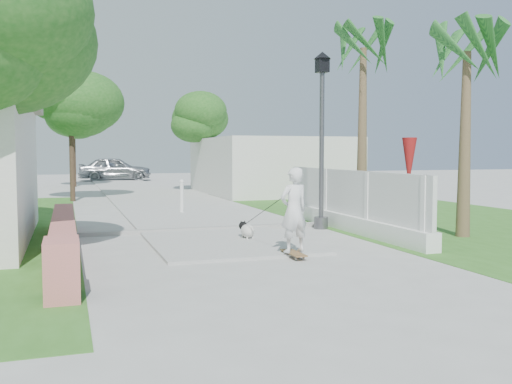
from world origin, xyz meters
name	(u,v)px	position (x,y,z in m)	size (l,w,h in m)	color
ground	(299,285)	(0.00, 0.00, 0.00)	(90.00, 90.00, 0.00)	#B7B7B2
path_strip	(138,192)	(0.00, 20.00, 0.03)	(3.20, 36.00, 0.06)	#B7B7B2
curb	(205,229)	(0.00, 6.00, 0.05)	(6.50, 0.25, 0.10)	#999993
grass_right	(405,213)	(7.00, 8.00, 0.01)	(8.00, 20.00, 0.01)	#356A21
pink_wall	(63,239)	(-3.30, 3.55, 0.31)	(0.45, 8.20, 0.80)	#DB7170
lattice_fence	(348,209)	(3.40, 5.00, 0.54)	(0.35, 7.00, 1.50)	white
building_right	(270,166)	(6.00, 18.00, 1.30)	(6.00, 8.00, 2.60)	silver
street_lamp	(322,133)	(2.90, 5.50, 2.43)	(0.44, 0.44, 4.44)	#59595E
bollard	(182,196)	(0.20, 10.00, 0.58)	(0.14, 0.14, 1.09)	white
patio_umbrella	(409,163)	(4.80, 4.50, 1.69)	(0.36, 0.36, 2.30)	#59595E
tree_path_left	(71,104)	(-2.98, 15.98, 3.82)	(3.40, 3.40, 5.23)	#4C3826
tree_path_right	(203,121)	(3.22, 19.98, 3.49)	(3.00, 3.00, 4.79)	#4C3826
tree_path_far	(74,119)	(-2.78, 25.98, 3.82)	(3.20, 3.20, 5.17)	#4C3826
palm_far	(363,60)	(4.60, 6.50, 4.48)	(1.80, 1.80, 5.30)	brown
palm_near	(467,63)	(5.40, 3.20, 3.95)	(1.80, 1.80, 4.70)	brown
skateboarder	(289,211)	(0.70, 2.20, 0.85)	(0.64, 2.83, 1.66)	olive
dog	(247,230)	(0.53, 4.25, 0.23)	(0.35, 0.62, 0.43)	silver
parked_car	(115,169)	(-0.08, 32.19, 0.82)	(1.93, 4.79, 1.63)	#9B9DA2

